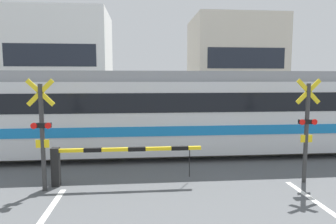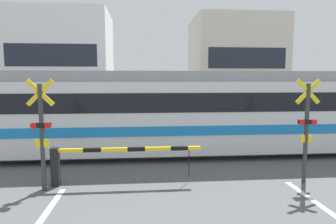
% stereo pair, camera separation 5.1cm
% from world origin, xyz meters
% --- Properties ---
extents(rail_track_near, '(50.00, 0.10, 0.08)m').
position_xyz_m(rail_track_near, '(0.00, 9.95, 0.04)').
color(rail_track_near, '#5B564C').
rests_on(rail_track_near, ground_plane).
extents(rail_track_far, '(50.00, 0.10, 0.08)m').
position_xyz_m(rail_track_far, '(0.00, 11.38, 0.04)').
color(rail_track_far, '#5B564C').
rests_on(rail_track_far, ground_plane).
extents(commuter_train, '(18.64, 2.94, 3.07)m').
position_xyz_m(commuter_train, '(1.31, 10.67, 1.65)').
color(commuter_train, silver).
rests_on(commuter_train, ground_plane).
extents(crossing_barrier_near, '(3.95, 0.20, 1.02)m').
position_xyz_m(crossing_barrier_near, '(-2.16, 7.42, 0.74)').
color(crossing_barrier_near, black).
rests_on(crossing_barrier_near, ground_plane).
extents(crossing_barrier_far, '(3.95, 0.20, 1.02)m').
position_xyz_m(crossing_barrier_far, '(2.16, 13.40, 0.74)').
color(crossing_barrier_far, black).
rests_on(crossing_barrier_far, ground_plane).
extents(crossing_signal_left, '(0.68, 0.15, 2.81)m').
position_xyz_m(crossing_signal_left, '(-3.43, 7.11, 1.54)').
color(crossing_signal_left, '#333333').
rests_on(crossing_signal_left, ground_plane).
extents(crossing_signal_right, '(0.68, 0.15, 2.81)m').
position_xyz_m(crossing_signal_right, '(3.43, 7.11, 1.54)').
color(crossing_signal_right, '#333333').
rests_on(crossing_signal_right, ground_plane).
extents(building_left_of_street, '(7.86, 6.31, 8.25)m').
position_xyz_m(building_left_of_street, '(-7.51, 25.54, 4.12)').
color(building_left_of_street, white).
rests_on(building_left_of_street, ground_plane).
extents(building_right_of_street, '(7.32, 6.31, 8.03)m').
position_xyz_m(building_right_of_street, '(7.24, 25.54, 4.01)').
color(building_right_of_street, beige).
rests_on(building_right_of_street, ground_plane).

